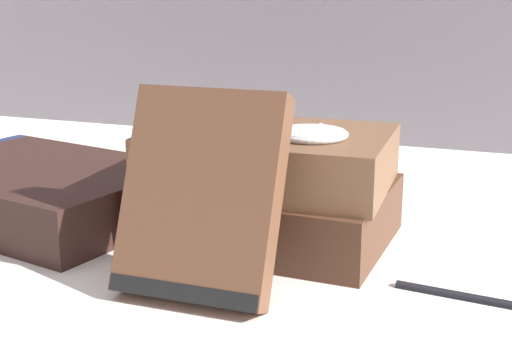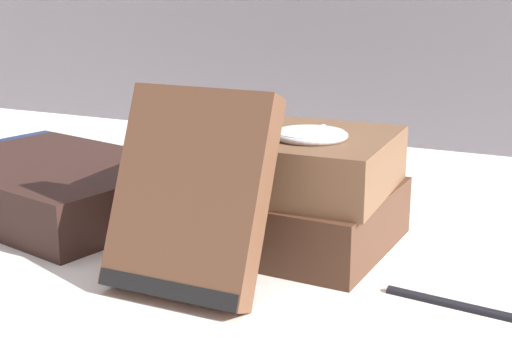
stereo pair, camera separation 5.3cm
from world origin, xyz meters
name	(u,v)px [view 1 (the left image)]	position (x,y,z in m)	size (l,w,h in m)	color
ground_plane	(259,251)	(0.00, 0.00, 0.00)	(3.00, 3.00, 0.00)	white
book_flat_bottom	(262,210)	(-0.01, 0.03, 0.03)	(0.20, 0.16, 0.05)	#4C2D1E
book_flat_top	(265,158)	(-0.01, 0.03, 0.07)	(0.20, 0.15, 0.05)	brown
book_side_left	(33,190)	(-0.24, 0.02, 0.02)	(0.28, 0.23, 0.05)	#331E19
book_leaning_front	(201,202)	(-0.01, -0.09, 0.07)	(0.11, 0.08, 0.15)	brown
pocket_watch	(311,134)	(0.04, 0.02, 0.10)	(0.06, 0.06, 0.01)	white
reading_glasses	(232,191)	(-0.08, 0.15, 0.00)	(0.10, 0.07, 0.00)	black
fountain_pen	(491,297)	(0.19, -0.04, 0.00)	(0.14, 0.02, 0.01)	black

